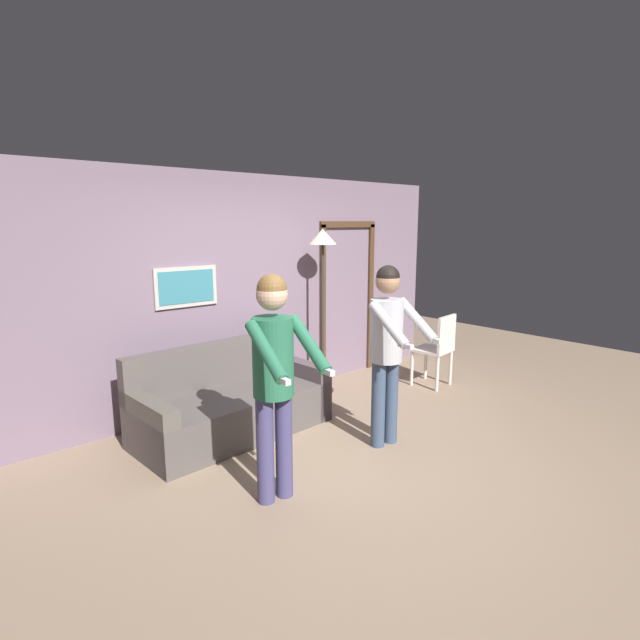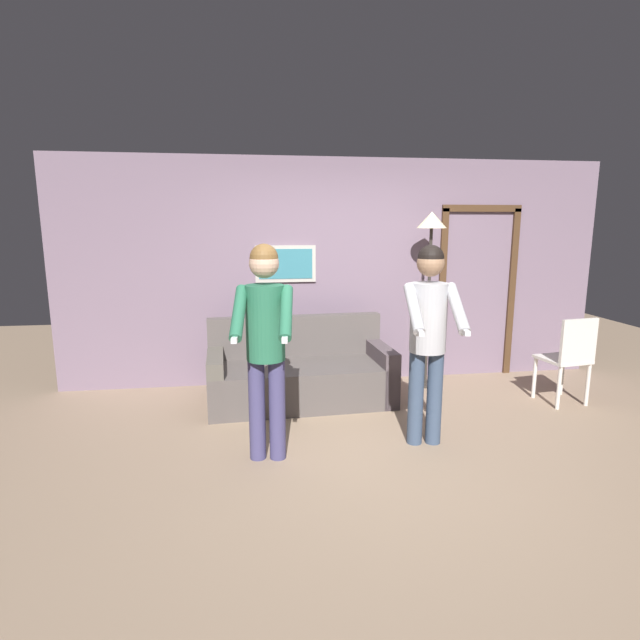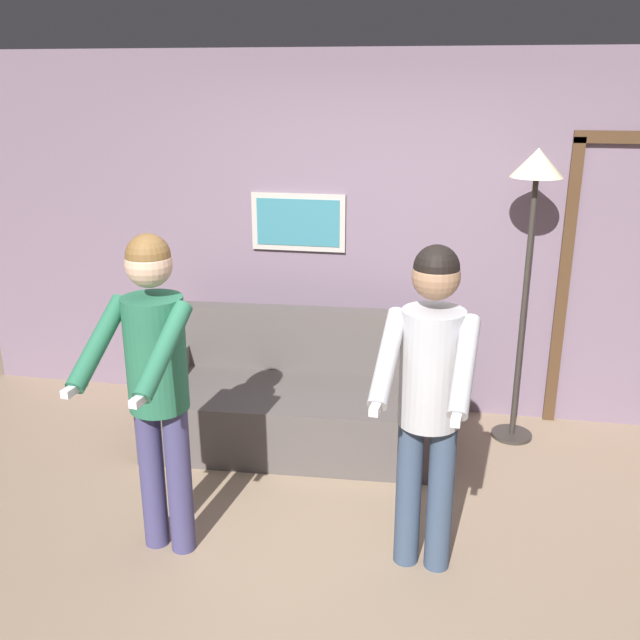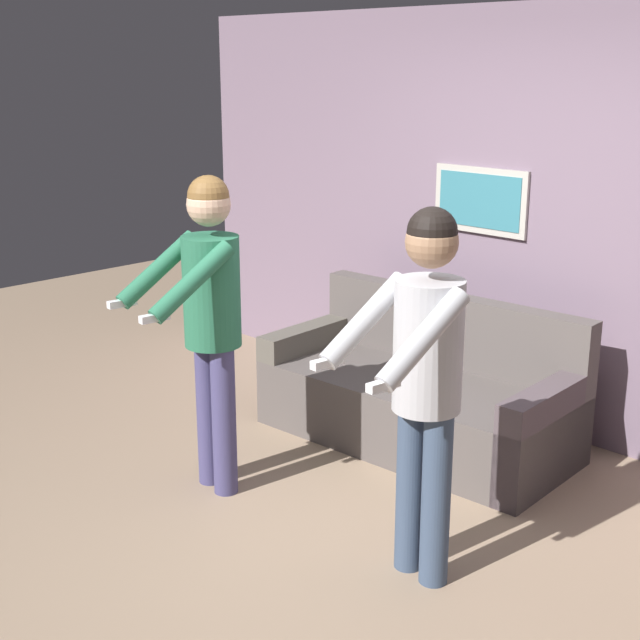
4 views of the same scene
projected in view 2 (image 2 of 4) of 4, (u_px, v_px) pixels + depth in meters
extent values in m
plane|color=gray|center=(378.00, 450.00, 4.17)|extent=(12.00, 12.00, 0.00)
cube|color=slate|center=(338.00, 272.00, 5.84)|extent=(6.40, 0.06, 2.60)
cube|color=#B7B2A8|center=(286.00, 264.00, 5.69)|extent=(0.69, 0.02, 0.42)
cube|color=teal|center=(286.00, 264.00, 5.68)|extent=(0.61, 0.01, 0.34)
cube|color=#4C331E|center=(442.00, 295.00, 6.02)|extent=(0.08, 0.04, 2.04)
cube|color=#4C331E|center=(512.00, 293.00, 6.15)|extent=(0.08, 0.04, 2.04)
cube|color=#4C331E|center=(482.00, 208.00, 5.89)|extent=(0.98, 0.04, 0.08)
cube|color=#554D4A|center=(301.00, 383.00, 5.24)|extent=(1.94, 0.95, 0.42)
cube|color=#554D4A|center=(296.00, 336.00, 5.50)|extent=(1.90, 0.24, 0.45)
cube|color=#59534B|center=(216.00, 381.00, 5.06)|extent=(0.20, 0.86, 0.58)
cube|color=#52464A|center=(380.00, 371.00, 5.39)|extent=(0.20, 0.86, 0.58)
cylinder|color=#332D28|center=(425.00, 384.00, 5.86)|extent=(0.28, 0.28, 0.02)
cylinder|color=#332D28|center=(428.00, 308.00, 5.69)|extent=(0.04, 0.04, 1.79)
cone|color=#F9EAB7|center=(432.00, 220.00, 5.50)|extent=(0.33, 0.33, 0.18)
cylinder|color=#43406D|center=(257.00, 410.00, 3.95)|extent=(0.13, 0.13, 0.82)
cylinder|color=#43406D|center=(277.00, 409.00, 3.95)|extent=(0.13, 0.13, 0.82)
cylinder|color=#286B4C|center=(265.00, 323.00, 3.82)|extent=(0.30, 0.30, 0.58)
sphere|color=#D8AD8E|center=(264.00, 263.00, 3.73)|extent=(0.23, 0.23, 0.23)
sphere|color=brown|center=(264.00, 258.00, 3.72)|extent=(0.21, 0.21, 0.21)
cylinder|color=#286B4C|center=(239.00, 313.00, 3.58)|extent=(0.15, 0.48, 0.36)
cube|color=white|center=(235.00, 339.00, 3.40)|extent=(0.06, 0.15, 0.04)
cylinder|color=#286B4C|center=(286.00, 312.00, 3.59)|extent=(0.15, 0.48, 0.36)
cube|color=white|center=(285.00, 339.00, 3.41)|extent=(0.06, 0.15, 0.04)
cylinder|color=#3A4B64|center=(416.00, 398.00, 4.23)|extent=(0.13, 0.13, 0.81)
cylinder|color=#3A4B64|center=(434.00, 398.00, 4.24)|extent=(0.13, 0.13, 0.81)
cylinder|color=#B2B2B7|center=(428.00, 318.00, 4.10)|extent=(0.30, 0.30, 0.57)
sphere|color=#9E7556|center=(431.00, 263.00, 4.02)|extent=(0.22, 0.22, 0.22)
sphere|color=black|center=(431.00, 258.00, 4.01)|extent=(0.21, 0.21, 0.21)
cylinder|color=#B2B2B7|center=(414.00, 308.00, 3.87)|extent=(0.14, 0.48, 0.36)
cube|color=white|center=(419.00, 332.00, 3.69)|extent=(0.06, 0.15, 0.04)
cylinder|color=#B2B2B7|center=(457.00, 308.00, 3.88)|extent=(0.14, 0.48, 0.36)
cube|color=white|center=(465.00, 332.00, 3.70)|extent=(0.06, 0.15, 0.04)
cylinder|color=silver|center=(562.00, 375.00, 5.49)|extent=(0.04, 0.04, 0.45)
cylinder|color=silver|center=(534.00, 378.00, 5.39)|extent=(0.04, 0.04, 0.45)
cylinder|color=silver|center=(588.00, 385.00, 5.15)|extent=(0.04, 0.04, 0.45)
cylinder|color=silver|center=(559.00, 388.00, 5.05)|extent=(0.04, 0.04, 0.45)
cube|color=silver|center=(563.00, 359.00, 5.22)|extent=(0.48, 0.48, 0.03)
cube|color=silver|center=(579.00, 341.00, 5.00)|extent=(0.42, 0.10, 0.45)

